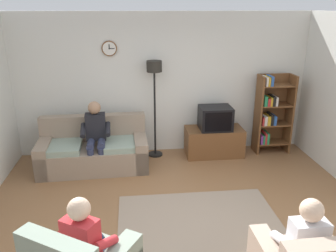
% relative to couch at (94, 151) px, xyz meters
% --- Properties ---
extents(ground_plane, '(12.00, 12.00, 0.00)m').
position_rel_couch_xyz_m(ground_plane, '(1.33, -1.93, -0.31)').
color(ground_plane, '#8C603D').
extents(back_wall_assembly, '(6.20, 0.17, 2.70)m').
position_rel_couch_xyz_m(back_wall_assembly, '(1.32, 0.73, 1.04)').
color(back_wall_assembly, silver).
rests_on(back_wall_assembly, ground_plane).
extents(couch, '(1.93, 0.95, 0.90)m').
position_rel_couch_xyz_m(couch, '(0.00, 0.00, 0.00)').
color(couch, gray).
rests_on(couch, ground_plane).
extents(tv_stand, '(1.10, 0.56, 0.54)m').
position_rel_couch_xyz_m(tv_stand, '(2.29, 0.32, -0.04)').
color(tv_stand, brown).
rests_on(tv_stand, ground_plane).
extents(tv, '(0.60, 0.49, 0.44)m').
position_rel_couch_xyz_m(tv, '(2.29, 0.30, 0.45)').
color(tv, black).
rests_on(tv, tv_stand).
extents(bookshelf, '(0.68, 0.36, 1.55)m').
position_rel_couch_xyz_m(bookshelf, '(3.42, 0.39, 0.48)').
color(bookshelf, brown).
rests_on(bookshelf, ground_plane).
extents(floor_lamp, '(0.28, 0.28, 1.85)m').
position_rel_couch_xyz_m(floor_lamp, '(1.14, 0.42, 1.14)').
color(floor_lamp, black).
rests_on(floor_lamp, ground_plane).
extents(area_rug, '(2.20, 1.70, 0.01)m').
position_rel_couch_xyz_m(area_rug, '(1.57, -1.95, -0.31)').
color(area_rug, gray).
rests_on(area_rug, ground_plane).
extents(person_on_couch, '(0.52, 0.55, 1.24)m').
position_rel_couch_xyz_m(person_on_couch, '(0.07, -0.11, 0.39)').
color(person_on_couch, black).
rests_on(person_on_couch, ground_plane).
extents(person_in_left_armchair, '(0.61, 0.64, 1.12)m').
position_rel_couch_xyz_m(person_in_left_armchair, '(0.24, -2.89, 0.29)').
color(person_in_left_armchair, red).
rests_on(person_in_left_armchair, ground_plane).
extents(person_in_right_armchair, '(0.51, 0.54, 1.12)m').
position_rel_couch_xyz_m(person_in_right_armchair, '(2.33, -3.13, 0.29)').
color(person_in_right_armchair, silver).
rests_on(person_in_right_armchair, ground_plane).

